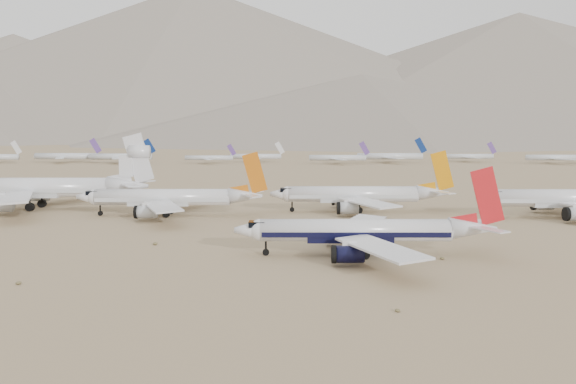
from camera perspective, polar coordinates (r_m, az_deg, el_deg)
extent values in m
plane|color=#876D4F|center=(100.28, 1.95, -7.08)|extent=(7000.00, 7000.00, 0.00)
cylinder|color=silver|center=(104.73, 6.84, -3.87)|extent=(35.23, 4.16, 4.16)
cube|color=black|center=(104.83, 6.84, -4.15)|extent=(34.52, 4.23, 0.94)
sphere|color=silver|center=(104.14, -2.85, -3.89)|extent=(4.16, 4.16, 4.16)
cube|color=black|center=(103.98, -3.20, -3.27)|extent=(2.91, 2.71, 1.04)
cone|color=silver|center=(109.40, 18.27, -3.54)|extent=(8.81, 4.16, 4.16)
cube|color=silver|center=(93.24, 9.40, -5.63)|extent=(13.60, 21.44, 0.65)
cube|color=silver|center=(106.09, 19.84, -3.61)|extent=(5.59, 7.31, 0.25)
cylinder|color=black|center=(96.59, 6.27, -6.30)|extent=(4.89, 3.00, 3.00)
cube|color=silver|center=(117.27, 7.45, -3.14)|extent=(13.60, 21.44, 0.65)
cube|color=silver|center=(113.64, 18.46, -2.92)|extent=(5.59, 7.31, 0.25)
cylinder|color=black|center=(113.47, 5.33, -4.40)|extent=(4.89, 3.00, 3.00)
cube|color=red|center=(109.35, 19.59, -0.38)|extent=(6.68, 0.33, 11.00)
cylinder|color=black|center=(104.91, -2.27, -6.13)|extent=(1.25, 0.52, 1.25)
cylinder|color=black|center=(102.85, 7.82, -6.29)|extent=(1.75, 1.04, 1.75)
cylinder|color=black|center=(108.50, 7.41, -5.62)|extent=(1.75, 1.04, 1.75)
cylinder|color=silver|center=(166.15, 26.59, -0.54)|extent=(38.28, 4.64, 4.64)
cube|color=silver|center=(166.21, 26.58, -0.74)|extent=(37.51, 4.71, 1.04)
sphere|color=silver|center=(158.53, 20.39, -0.56)|extent=(4.64, 4.64, 4.64)
cube|color=black|center=(158.15, 20.17, -0.11)|extent=(3.25, 3.02, 1.16)
cube|color=silver|center=(179.56, 25.52, -0.28)|extent=(14.78, 23.29, 0.72)
cylinder|color=silver|center=(174.04, 24.54, -1.12)|extent=(5.32, 3.34, 3.34)
cylinder|color=black|center=(159.53, 20.72, -2.22)|extent=(1.39, 0.58, 1.39)
cylinder|color=black|center=(170.26, 26.52, -1.87)|extent=(1.95, 1.16, 1.95)
cylinder|color=silver|center=(160.44, 6.59, -0.20)|extent=(36.75, 4.47, 4.47)
cube|color=silver|center=(160.50, 6.59, -0.40)|extent=(36.01, 4.53, 1.00)
sphere|color=silver|center=(159.40, 0.01, -0.20)|extent=(4.47, 4.47, 4.47)
cube|color=black|center=(159.27, -0.23, 0.23)|extent=(3.13, 2.90, 1.12)
cone|color=silver|center=(164.53, 14.48, -0.08)|extent=(9.19, 4.47, 4.47)
cube|color=silver|center=(148.14, 8.24, -1.07)|extent=(14.19, 22.37, 0.69)
cube|color=silver|center=(160.85, 15.47, -0.05)|extent=(5.83, 7.63, 0.27)
cylinder|color=silver|center=(151.60, 6.20, -1.64)|extent=(5.10, 3.22, 3.22)
cube|color=silver|center=(173.64, 7.04, 0.02)|extent=(14.19, 22.37, 0.69)
cube|color=silver|center=(169.00, 14.71, 0.26)|extent=(5.83, 7.63, 0.27)
cylinder|color=silver|center=(169.53, 5.55, -0.79)|extent=(5.10, 3.22, 3.22)
cube|color=orange|center=(164.62, 15.40, 2.12)|extent=(6.96, 0.36, 11.48)
cylinder|color=black|center=(159.97, 0.41, -1.79)|extent=(1.34, 0.56, 1.34)
cylinder|color=black|center=(158.07, 7.25, -1.84)|extent=(1.88, 1.12, 1.88)
cylinder|color=black|center=(164.22, 6.98, -1.54)|extent=(1.88, 1.12, 1.88)
cylinder|color=silver|center=(155.92, -12.61, -0.51)|extent=(36.46, 4.46, 4.46)
cube|color=silver|center=(155.99, -12.60, -0.71)|extent=(35.73, 4.52, 1.00)
sphere|color=silver|center=(160.91, -18.95, -0.49)|extent=(4.46, 4.46, 4.46)
cube|color=black|center=(161.00, -19.19, -0.06)|extent=(3.12, 2.90, 1.11)
cone|color=silver|center=(152.53, -4.32, -0.39)|extent=(9.12, 4.46, 4.46)
cube|color=silver|center=(142.95, -12.63, -1.43)|extent=(14.08, 22.19, 0.69)
cube|color=silver|center=(148.16, -3.77, -0.37)|extent=(5.79, 7.57, 0.27)
cylinder|color=silver|center=(148.04, -14.11, -1.99)|extent=(5.06, 3.21, 3.21)
cube|color=silver|center=(167.95, -10.71, -0.25)|extent=(14.08, 22.19, 0.69)
cube|color=silver|center=(156.52, -3.56, -0.01)|extent=(5.79, 7.57, 0.27)
cylinder|color=silver|center=(165.45, -12.59, -1.09)|extent=(5.06, 3.21, 3.21)
cube|color=#C76211|center=(151.75, -3.39, 1.98)|extent=(6.91, 0.36, 11.39)
cylinder|color=black|center=(161.11, -18.52, -2.07)|extent=(1.34, 0.56, 1.34)
cylinder|color=black|center=(153.12, -12.27, -2.20)|extent=(1.87, 1.11, 1.87)
cylinder|color=black|center=(159.16, -11.79, -1.87)|extent=(1.87, 1.11, 1.87)
cylinder|color=silver|center=(181.23, -24.86, 0.44)|extent=(47.34, 5.67, 5.67)
cube|color=silver|center=(181.30, -24.85, 0.21)|extent=(46.39, 5.75, 1.28)
cone|color=silver|center=(170.93, -15.94, 0.60)|extent=(11.83, 5.67, 5.67)
cube|color=silver|center=(164.83, -26.12, -0.50)|extent=(18.28, 28.81, 0.88)
cube|color=silver|center=(165.01, -15.70, 0.66)|extent=(7.51, 9.83, 0.34)
cylinder|color=silver|center=(172.35, -27.23, -1.14)|extent=(6.57, 4.08, 4.08)
cube|color=silver|center=(195.07, -21.82, 0.65)|extent=(18.28, 28.81, 0.88)
cube|color=silver|center=(175.48, -14.73, 1.01)|extent=(7.51, 9.83, 0.34)
cylinder|color=silver|center=(193.23, -24.07, -0.26)|extent=(6.57, 4.08, 4.08)
cube|color=silver|center=(169.46, -14.95, 3.36)|extent=(8.97, 0.45, 14.78)
cylinder|color=silver|center=(169.30, -14.86, 3.98)|extent=(5.92, 3.67, 3.67)
cylinder|color=black|center=(177.40, -24.74, -1.41)|extent=(2.38, 1.42, 2.38)
cylinder|color=black|center=(184.57, -23.71, -1.08)|extent=(2.38, 1.42, 2.38)
cube|color=silver|center=(440.28, -25.89, 4.09)|extent=(7.94, 0.39, 10.00)
cylinder|color=silver|center=(433.12, -21.59, 3.40)|extent=(44.92, 4.44, 4.44)
cube|color=#5B3B8C|center=(425.52, -18.97, 4.47)|extent=(8.95, 0.44, 11.27)
cube|color=silver|center=(422.37, -22.16, 3.23)|extent=(11.83, 20.68, 0.44)
cube|color=silver|center=(443.96, -21.03, 3.40)|extent=(11.83, 20.68, 0.44)
cylinder|color=silver|center=(415.17, -16.65, 3.47)|extent=(44.22, 4.37, 4.37)
cube|color=navy|center=(409.40, -13.88, 4.55)|extent=(8.81, 0.44, 11.09)
cube|color=silver|center=(404.26, -17.11, 3.29)|extent=(11.65, 20.35, 0.44)
cube|color=silver|center=(426.16, -16.21, 3.46)|extent=(11.65, 20.35, 0.44)
cylinder|color=silver|center=(394.56, -8.03, 3.46)|extent=(33.45, 3.31, 3.31)
cube|color=#5B3B8C|center=(392.42, -5.76, 4.29)|extent=(6.66, 0.33, 8.39)
cube|color=silver|center=(386.02, -8.21, 3.32)|extent=(8.81, 15.40, 0.33)
cube|color=silver|center=(403.15, -7.85, 3.45)|extent=(8.81, 15.40, 0.33)
cylinder|color=silver|center=(408.32, -3.31, 3.63)|extent=(37.22, 3.68, 3.68)
cube|color=silver|center=(407.42, -0.85, 4.51)|extent=(7.41, 0.37, 9.34)
cube|color=silver|center=(398.75, -3.39, 3.49)|extent=(9.80, 17.13, 0.37)
cube|color=silver|center=(417.95, -3.23, 3.62)|extent=(9.80, 17.13, 0.37)
cylinder|color=silver|center=(387.63, 5.05, 3.49)|extent=(39.14, 3.87, 3.87)
cube|color=#5B3B8C|center=(389.40, 7.77, 4.43)|extent=(7.79, 0.39, 9.82)
cube|color=silver|center=(377.58, 5.18, 3.32)|extent=(10.31, 18.02, 0.39)
cube|color=silver|center=(397.74, 4.92, 3.48)|extent=(10.31, 18.02, 0.39)
cylinder|color=silver|center=(407.09, 10.31, 3.60)|extent=(46.36, 4.58, 4.58)
cube|color=navy|center=(411.24, 13.34, 4.63)|extent=(9.23, 0.46, 11.63)
cube|color=silver|center=(395.33, 10.62, 3.41)|extent=(12.21, 21.34, 0.46)
cube|color=silver|center=(418.92, 10.02, 3.58)|extent=(12.21, 21.34, 0.46)
cylinder|color=silver|center=(431.23, 17.80, 3.48)|extent=(36.78, 3.63, 3.63)
cube|color=#5B3B8C|center=(436.58, 20.00, 4.24)|extent=(7.32, 0.36, 9.23)
cube|color=silver|center=(422.20, 18.19, 3.34)|extent=(9.69, 16.93, 0.36)
cube|color=silver|center=(440.32, 17.43, 3.47)|extent=(9.69, 16.93, 0.36)
cylinder|color=silver|center=(429.79, 25.50, 3.18)|extent=(39.92, 3.95, 3.95)
cube|color=silver|center=(420.52, 26.09, 3.01)|extent=(10.52, 18.38, 0.39)
cube|color=silver|center=(439.17, 24.92, 3.18)|extent=(10.52, 18.38, 0.39)
cone|color=slate|center=(1843.42, -25.92, 9.62)|extent=(1800.00, 1800.00, 300.00)
cone|color=slate|center=(1824.31, -9.52, 12.88)|extent=(2444.00, 2444.00, 470.00)
cone|color=slate|center=(1593.49, 7.52, 9.73)|extent=(1824.00, 1824.00, 240.00)
cone|color=slate|center=(1900.32, 22.22, 10.88)|extent=(2356.00, 2356.00, 380.00)
cone|color=slate|center=(1208.18, 7.45, 8.47)|extent=(1260.00, 1260.00, 140.00)
ellipsoid|color=brown|center=(94.97, -25.69, -8.31)|extent=(0.84, 0.84, 0.46)
ellipsoid|color=brown|center=(117.41, -13.35, -5.12)|extent=(0.98, 0.98, 0.54)
ellipsoid|color=brown|center=(74.81, 11.06, -11.71)|extent=(0.70, 0.70, 0.39)
ellipsoid|color=brown|center=(105.42, 15.39, -6.50)|extent=(0.84, 0.84, 0.46)
ellipsoid|color=brown|center=(136.83, 17.71, -3.64)|extent=(0.98, 0.98, 0.54)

